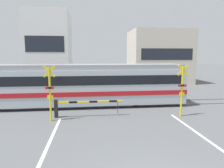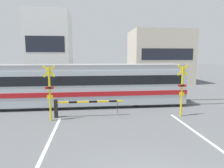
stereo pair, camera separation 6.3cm
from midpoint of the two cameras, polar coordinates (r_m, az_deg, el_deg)
name	(u,v)px [view 1 (the left image)]	position (r m, az deg, el deg)	size (l,w,h in m)	color
rail_track_near	(113,106)	(14.55, 0.12, -6.39)	(50.00, 0.10, 0.08)	gray
rail_track_far	(111,102)	(15.93, -0.49, -5.12)	(50.00, 0.10, 0.08)	gray
commuter_train	(55,84)	(15.05, -16.20, -0.02)	(18.92, 2.73, 3.05)	#ADB7C1
crossing_barrier_near	(75,105)	(12.26, -10.73, -5.92)	(4.13, 0.20, 1.09)	black
crossing_barrier_far	(136,88)	(18.27, 6.81, -1.25)	(4.13, 0.20, 1.09)	black
crossing_signal_left	(50,91)	(11.66, -17.46, -1.81)	(0.68, 0.15, 3.16)	yellow
crossing_signal_right	(182,88)	(12.72, 19.23, -1.09)	(0.68, 0.15, 3.16)	yellow
pedestrian	(118,81)	(20.80, 1.67, 0.78)	(0.38, 0.23, 1.79)	#23232D
building_left_of_street	(50,49)	(27.19, -17.39, 9.54)	(5.16, 5.92, 9.11)	white
building_right_of_street	(159,57)	(28.40, 13.16, 7.52)	(7.81, 5.92, 7.04)	beige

